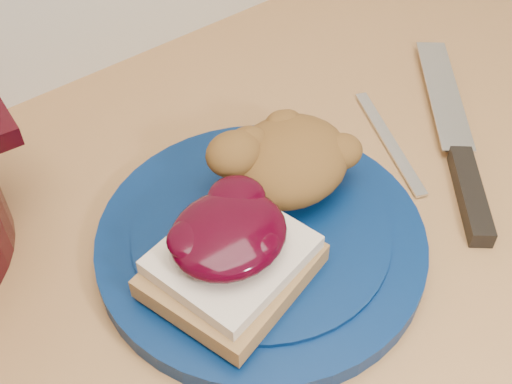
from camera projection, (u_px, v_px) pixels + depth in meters
plate at (261, 240)px, 0.58m from camera, size 0.34×0.34×0.02m
sandwich at (231, 253)px, 0.51m from camera, size 0.15×0.14×0.06m
stuffing_mound at (289, 160)px, 0.59m from camera, size 0.14×0.12×0.06m
chef_knife at (462, 164)px, 0.65m from camera, size 0.23×0.26×0.02m
butter_knife at (389, 141)px, 0.68m from camera, size 0.08×0.16×0.00m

